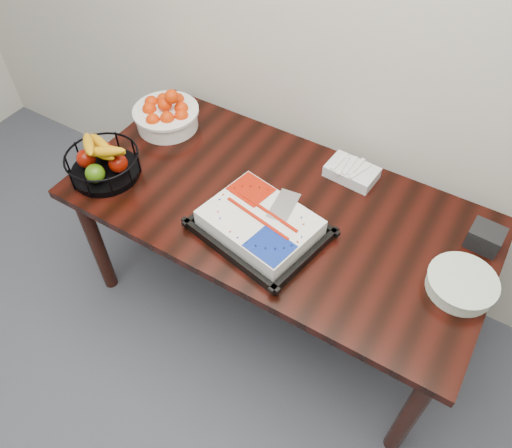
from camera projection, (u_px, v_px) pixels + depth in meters
The scene contains 7 objects.
table at pixel (277, 218), 2.19m from camera, with size 1.80×0.90×0.75m.
cake_tray at pixel (260, 225), 1.99m from camera, with size 0.55×0.47×0.10m.
tangerine_bowl at pixel (166, 111), 2.41m from camera, with size 0.32×0.32×0.20m.
fruit_basket at pixel (103, 162), 2.19m from camera, with size 0.32×0.32×0.17m.
plate_stack at pixel (461, 284), 1.82m from camera, with size 0.26×0.26×0.06m.
fork_bag at pixel (352, 172), 2.21m from camera, with size 0.23×0.16×0.06m.
napkin_box at pixel (485, 238), 1.95m from camera, with size 0.13×0.11×0.09m, color black.
Camera 1 is at (0.67, 0.72, 2.31)m, focal length 35.00 mm.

